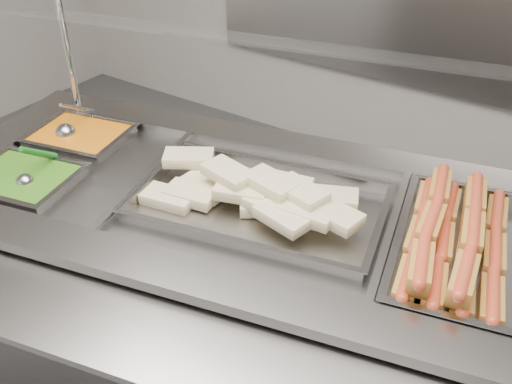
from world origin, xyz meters
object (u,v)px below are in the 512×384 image
Objects in this scene: steam_counter at (242,308)px; pan_hotdogs at (465,258)px; pan_wraps at (259,207)px; sneeze_guard at (267,46)px; serving_spoon at (28,177)px; ladle at (67,132)px.

steam_counter is 0.83m from pan_hotdogs.
steam_counter is at bearing -167.14° from pan_hotdogs.
sneeze_guard is at bearing 118.20° from pan_wraps.
steam_counter is 3.30× the size of pan_hotdogs.
pan_wraps is at bearing -61.80° from sneeze_guard.
pan_wraps is at bearing 25.37° from serving_spoon.
pan_wraps is (0.12, -0.22, -0.44)m from sneeze_guard.
pan_hotdogs is (0.73, -0.08, -0.45)m from sneeze_guard.
ladle reaches higher than pan_hotdogs.
sneeze_guard is 0.89m from serving_spoon.
steam_counter is 0.94m from sneeze_guard.
steam_counter is 10.45× the size of ladle.
pan_hotdogs is 3.48× the size of serving_spoon.
sneeze_guard reaches higher than pan_wraps.
ladle is at bearing -159.82° from sneeze_guard.
serving_spoon is (0.15, -0.29, 0.00)m from ladle.
sneeze_guard is (-0.05, 0.24, 0.91)m from steam_counter.
pan_hotdogs is 0.81× the size of pan_wraps.
pan_hotdogs is at bearing 12.86° from steam_counter.
sneeze_guard is 8.66× the size of ladle.
pan_wraps is (-0.61, -0.14, 0.02)m from pan_hotdogs.
serving_spoon reaches higher than pan_hotdogs.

